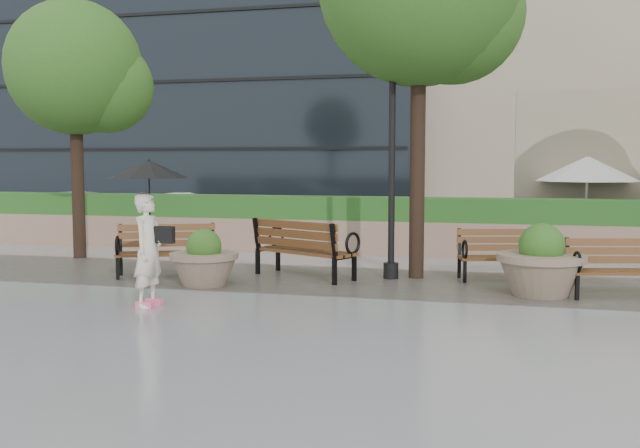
% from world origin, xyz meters
% --- Properties ---
extents(ground, '(100.00, 100.00, 0.00)m').
position_xyz_m(ground, '(0.00, 0.00, 0.00)').
color(ground, gray).
rests_on(ground, ground).
extents(cobble_strip, '(28.00, 3.20, 0.01)m').
position_xyz_m(cobble_strip, '(0.00, 3.00, 0.01)').
color(cobble_strip, '#383330').
rests_on(cobble_strip, ground).
extents(hedge_wall, '(24.00, 0.80, 1.35)m').
position_xyz_m(hedge_wall, '(0.00, 7.00, 0.66)').
color(hedge_wall, '#91735D').
rests_on(hedge_wall, ground).
extents(asphalt_street, '(40.00, 7.00, 0.00)m').
position_xyz_m(asphalt_street, '(0.00, 11.00, 0.00)').
color(asphalt_street, black).
rests_on(asphalt_street, ground).
extents(bench_1, '(1.96, 1.39, 0.98)m').
position_xyz_m(bench_1, '(-1.97, 2.62, 0.29)').
color(bench_1, brown).
rests_on(bench_1, ground).
extents(bench_2, '(2.16, 1.62, 1.09)m').
position_xyz_m(bench_2, '(0.59, 3.15, 0.32)').
color(bench_2, brown).
rests_on(bench_2, ground).
extents(bench_3, '(1.85, 1.12, 0.93)m').
position_xyz_m(bench_3, '(4.29, 3.76, 0.28)').
color(bench_3, brown).
rests_on(bench_3, ground).
extents(bench_4, '(1.85, 1.08, 0.93)m').
position_xyz_m(bench_4, '(6.09, 2.50, 0.28)').
color(bench_4, brown).
rests_on(bench_4, ground).
extents(planter_left, '(1.20, 1.20, 1.01)m').
position_xyz_m(planter_left, '(-0.88, 1.89, 0.39)').
color(planter_left, '#7F6B56').
rests_on(planter_left, ground).
extents(planter_right, '(1.42, 1.42, 1.19)m').
position_xyz_m(planter_right, '(4.81, 2.35, 0.47)').
color(planter_right, '#7F6B56').
rests_on(planter_right, ground).
extents(lamppost, '(0.28, 0.28, 4.43)m').
position_xyz_m(lamppost, '(2.19, 3.43, 1.97)').
color(lamppost, black).
rests_on(lamppost, ground).
extents(tree_0, '(3.13, 2.98, 5.75)m').
position_xyz_m(tree_0, '(-4.93, 4.63, 4.14)').
color(tree_0, black).
rests_on(tree_0, ground).
extents(patio_umb_white, '(2.50, 2.50, 2.30)m').
position_xyz_m(patio_umb_white, '(6.24, 9.22, 1.99)').
color(patio_umb_white, black).
rests_on(patio_umb_white, ground).
extents(car_left, '(4.63, 2.64, 1.27)m').
position_xyz_m(car_left, '(-8.12, 9.81, 0.63)').
color(car_left, silver).
rests_on(car_left, ground).
extents(car_right, '(3.86, 1.80, 1.23)m').
position_xyz_m(car_right, '(-5.11, 10.37, 0.61)').
color(car_right, silver).
rests_on(car_right, ground).
extents(pedestrian, '(1.19, 1.19, 2.19)m').
position_xyz_m(pedestrian, '(-0.97, 0.05, 1.33)').
color(pedestrian, beige).
rests_on(pedestrian, ground).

